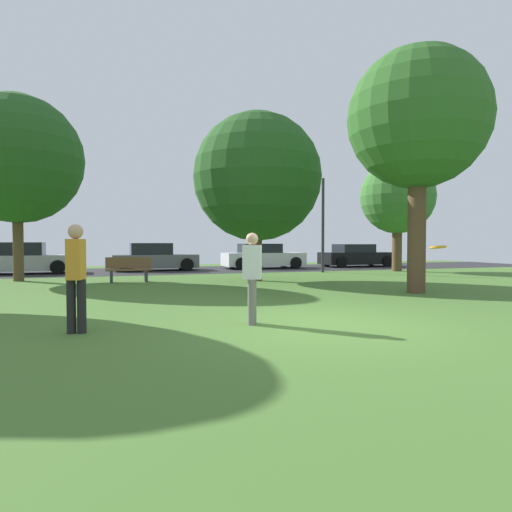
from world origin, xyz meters
TOP-DOWN VIEW (x-y plane):
  - ground_plane at (0.00, 0.00)m, footprint 44.00×44.00m
  - road_strip at (0.00, 16.00)m, footprint 44.00×6.40m
  - oak_tree_left at (1.73, 8.77)m, footprint 4.77×4.77m
  - maple_tree_near at (10.16, 11.78)m, footprint 3.67×3.67m
  - oak_tree_center at (4.70, 3.53)m, footprint 3.94×3.94m
  - maple_tree_far at (-6.70, 11.52)m, footprint 4.73×4.73m
  - person_catcher at (-1.26, 0.42)m, footprint 0.38×0.33m
  - person_bystander at (-4.13, 0.57)m, footprint 0.30×0.37m
  - frisbee_disc at (1.61, -0.86)m, footprint 0.28×0.28m
  - parked_car_silver at (-7.15, 15.75)m, footprint 4.08×1.92m
  - parked_car_grey at (-1.27, 16.24)m, footprint 4.21×2.04m
  - parked_car_white at (4.63, 16.21)m, footprint 4.44×1.97m
  - parked_car_black at (10.51, 16.13)m, footprint 4.36×1.97m
  - park_bench at (-2.86, 9.74)m, footprint 1.60×0.45m
  - street_lamp_post at (6.25, 12.20)m, footprint 0.14×0.14m

SIDE VIEW (x-z plane):
  - ground_plane at x=0.00m, z-range 0.00..0.00m
  - road_strip at x=0.00m, z-range 0.00..0.01m
  - park_bench at x=-2.86m, z-range 0.01..0.91m
  - parked_car_black at x=10.51m, z-range -0.05..1.29m
  - parked_car_white at x=4.63m, z-range -0.05..1.31m
  - parked_car_grey at x=-1.27m, z-range -0.06..1.34m
  - parked_car_silver at x=-7.15m, z-range -0.07..1.37m
  - person_catcher at x=-1.26m, z-range 0.08..1.68m
  - person_bystander at x=-4.13m, z-range 0.09..1.81m
  - frisbee_disc at x=1.61m, z-range 1.32..1.38m
  - street_lamp_post at x=6.25m, z-range 0.00..4.50m
  - maple_tree_near at x=10.16m, z-range 0.91..6.47m
  - oak_tree_left at x=1.73m, z-range 0.74..6.99m
  - maple_tree_far at x=-6.70m, z-range 1.06..7.94m
  - oak_tree_center at x=4.70m, z-range 1.44..8.35m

